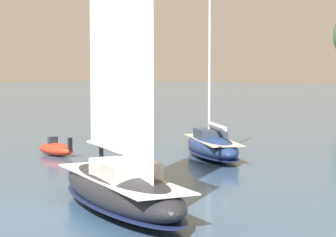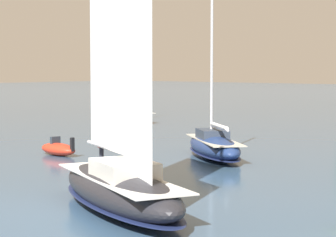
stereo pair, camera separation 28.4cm
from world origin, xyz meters
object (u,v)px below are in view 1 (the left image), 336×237
at_px(sailboat_moored_mid_channel, 212,145).
at_px(sailboat_moored_far_slip, 130,115).
at_px(sailboat_main, 120,184).
at_px(motor_tender, 56,149).

xyz_separation_m(sailboat_moored_mid_channel, sailboat_moored_far_slip, (-23.93, 17.49, -0.06)).
bearing_deg(sailboat_main, sailboat_moored_far_slip, 133.08).
bearing_deg(sailboat_main, motor_tender, 148.26).
bearing_deg(motor_tender, sailboat_main, -31.74).
relative_size(sailboat_moored_far_slip, motor_tender, 3.18).
bearing_deg(sailboat_moored_mid_channel, sailboat_moored_far_slip, 143.85).
distance_m(sailboat_moored_mid_channel, sailboat_moored_far_slip, 29.64).
relative_size(sailboat_moored_mid_channel, motor_tender, 3.44).
bearing_deg(sailboat_moored_far_slip, sailboat_main, -46.92).
distance_m(sailboat_main, sailboat_moored_mid_channel, 16.61).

